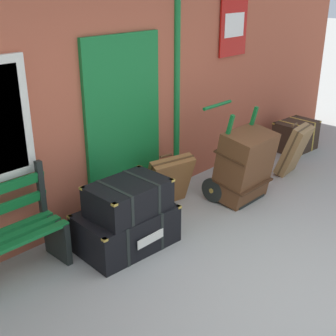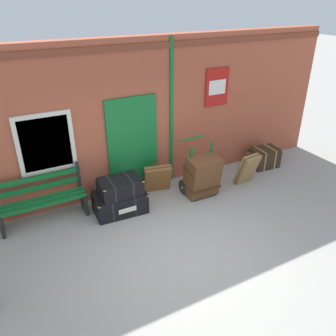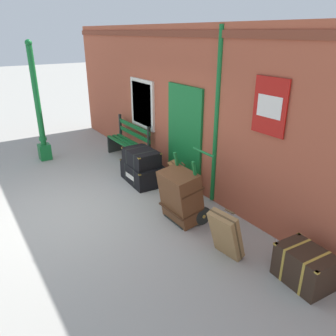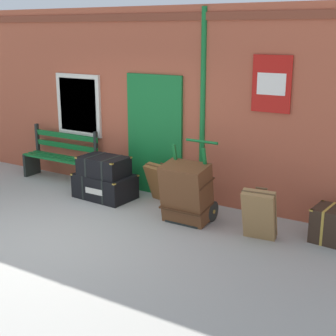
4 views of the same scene
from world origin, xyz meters
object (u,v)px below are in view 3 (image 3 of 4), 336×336
Objects in this scene: suitcase_slate at (226,235)px; lamp_post at (40,117)px; steamer_trunk_middle at (141,157)px; large_brown_trunk at (181,196)px; corner_trunk at (304,267)px; suitcase_beige at (181,180)px; steamer_trunk_base at (143,173)px; platform_bench at (129,143)px; porters_trolley at (189,204)px.

lamp_post is at bearing -168.66° from suitcase_slate.
steamer_trunk_middle is (2.61, 1.38, -0.52)m from lamp_post.
corner_trunk is (2.14, 0.44, -0.23)m from large_brown_trunk.
suitcase_beige is (-0.78, 0.58, -0.14)m from large_brown_trunk.
steamer_trunk_base is at bearing 28.67° from lamp_post.
platform_bench is at bearing 177.73° from corner_trunk.
platform_bench is 2.38× the size of suitcase_beige.
large_brown_trunk is 1.29× the size of corner_trunk.
large_brown_trunk is 1.18m from suitcase_slate.
corner_trunk is at bearing -2.27° from platform_bench.
platform_bench is 2.11× the size of suitcase_slate.
suitcase_beige is 2.93m from corner_trunk.
steamer_trunk_base is 1.05m from suitcase_beige.
platform_bench is at bearing 170.81° from suitcase_slate.
large_brown_trunk is at bearing -7.17° from steamer_trunk_middle.
suitcase_beige is (0.97, 0.36, -0.25)m from steamer_trunk_middle.
steamer_trunk_middle is at bearing -17.05° from platform_bench.
steamer_trunk_base is (2.59, 1.42, -0.89)m from lamp_post.
platform_bench is 1.53× the size of steamer_trunk_base.
corner_trunk is at bearing 13.85° from lamp_post.
steamer_trunk_base is 1.81m from large_brown_trunk.
suitcase_beige is at bearing 143.57° from large_brown_trunk.
steamer_trunk_middle is 0.87× the size of large_brown_trunk.
porters_trolley reaches higher than large_brown_trunk.
lamp_post is 3.99× the size of corner_trunk.
lamp_post is 5.70m from suitcase_slate.
porters_trolley is 2.16m from corner_trunk.
large_brown_trunk is (1.75, -0.22, -0.11)m from steamer_trunk_middle.
corner_trunk reaches higher than steamer_trunk_base.
corner_trunk is (6.50, 1.60, -0.86)m from lamp_post.
corner_trunk is (0.96, 0.49, -0.14)m from suitcase_slate.
lamp_post is 3.82× the size of suitcase_slate.
lamp_post is 2.77× the size of steamer_trunk_base.
platform_bench reaches higher than steamer_trunk_middle.
steamer_trunk_middle is 0.69× the size of porters_trolley.
lamp_post is at bearing -165.08° from large_brown_trunk.
lamp_post is 3.00m from steamer_trunk_middle.
suitcase_slate is at bearing -17.76° from suitcase_beige.
steamer_trunk_middle is (1.40, -0.43, 0.14)m from platform_bench.
steamer_trunk_base is 0.37m from steamer_trunk_middle.
corner_trunk is at bearing 27.10° from suitcase_slate.
lamp_post is 3.09× the size of large_brown_trunk.
platform_bench is 3.22m from large_brown_trunk.
lamp_post is 2.44× the size of porters_trolley.
suitcase_beige is (2.37, -0.07, -0.11)m from platform_bench.
steamer_trunk_base is at bearing 174.09° from suitcase_slate.
steamer_trunk_middle is 3.91m from corner_trunk.
large_brown_trunk is at bearing -36.43° from suitcase_beige.
platform_bench reaches higher than suitcase_beige.
suitcase_slate is at bearing -5.91° from steamer_trunk_base.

